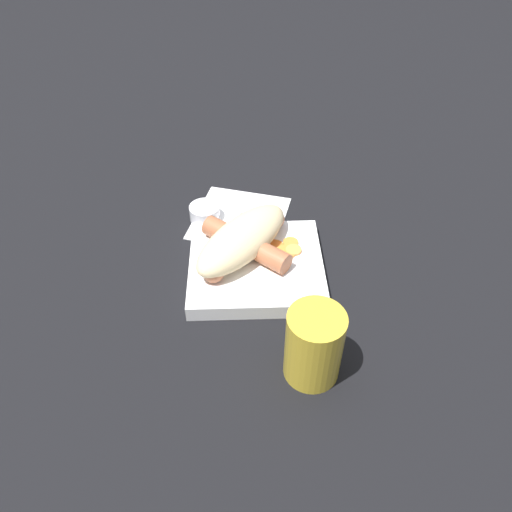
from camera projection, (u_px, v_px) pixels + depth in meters
ground_plane at (256, 272)px, 0.77m from camera, size 3.00×3.00×0.00m
food_tray at (256, 267)px, 0.76m from camera, size 0.20×0.19×0.02m
bread_roll at (242, 239)px, 0.75m from camera, size 0.18×0.19×0.05m
sausage at (246, 244)px, 0.75m from camera, size 0.14×0.15×0.03m
pickled_veggies at (285, 249)px, 0.77m from camera, size 0.07×0.06×0.00m
napkin at (240, 218)px, 0.86m from camera, size 0.19×0.19×0.00m
condiment_cup_near at (245, 210)px, 0.86m from camera, size 0.05×0.05×0.03m
condiment_cup_far at (205, 213)px, 0.86m from camera, size 0.05×0.05×0.03m
drink_glass at (314, 346)px, 0.60m from camera, size 0.07×0.07×0.10m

